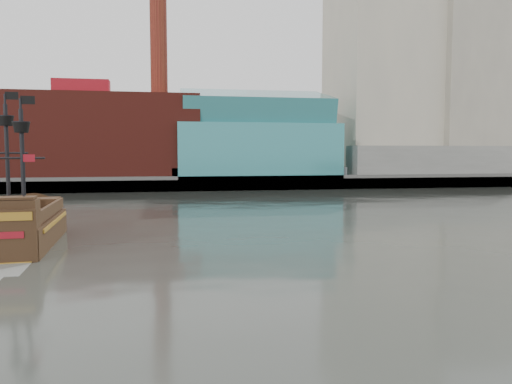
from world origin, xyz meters
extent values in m
plane|color=#2B2E28|center=(0.00, 0.00, 0.00)|extent=(400.00, 400.00, 0.00)
cube|color=slate|center=(0.00, 92.00, 1.00)|extent=(220.00, 60.00, 2.00)
cube|color=#4C4C49|center=(0.00, 62.50, 1.30)|extent=(220.00, 1.00, 2.60)
cube|color=maroon|center=(-22.00, 72.00, 9.50)|extent=(42.00, 18.00, 15.00)
cube|color=teal|center=(10.00, 70.00, 7.00)|extent=(30.00, 16.00, 10.00)
cube|color=#B4AB95|center=(40.00, 80.00, 25.00)|extent=(20.00, 22.00, 46.00)
cube|color=gray|center=(58.00, 76.00, 21.00)|extent=(18.00, 18.00, 38.00)
cube|color=#B4AB95|center=(50.00, 97.00, 28.00)|extent=(24.00, 20.00, 52.00)
cube|color=slate|center=(48.00, 66.00, 5.00)|extent=(40.00, 6.00, 6.00)
cylinder|color=maroon|center=(-8.00, 74.00, 28.00)|extent=(3.20, 3.20, 22.00)
cube|color=teal|center=(10.00, 70.00, 15.00)|extent=(28.00, 14.94, 8.78)
cube|color=black|center=(-18.00, 14.01, 0.62)|extent=(5.80, 12.68, 2.69)
cube|color=#512E1D|center=(-18.00, 14.01, 2.12)|extent=(5.22, 11.41, 0.31)
cube|color=black|center=(-18.25, 18.98, 2.49)|extent=(4.52, 2.71, 1.04)
cylinder|color=black|center=(-18.90, 15.53, 6.32)|extent=(0.30, 0.30, 8.08)
cylinder|color=black|center=(-16.97, 12.20, 6.01)|extent=(0.30, 0.30, 7.46)
cone|color=black|center=(-18.90, 15.53, 9.12)|extent=(1.20, 1.20, 0.73)
cone|color=black|center=(-16.97, 12.20, 8.50)|extent=(1.20, 1.20, 0.73)
cube|color=black|center=(-18.44, 15.55, 10.98)|extent=(0.93, 0.08, 0.57)
cube|color=black|center=(-16.51, 12.22, 10.36)|extent=(0.93, 0.08, 0.57)
camera|label=1|loc=(-7.39, -24.61, 6.81)|focal=35.00mm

